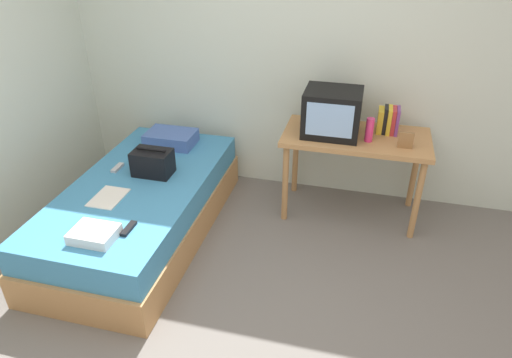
{
  "coord_description": "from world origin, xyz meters",
  "views": [
    {
      "loc": [
        0.67,
        -1.85,
        2.27
      ],
      "look_at": [
        -0.07,
        1.06,
        0.53
      ],
      "focal_mm": 32.19,
      "sensor_mm": 36.0,
      "label": 1
    }
  ],
  "objects_px": {
    "book_row": "(388,120)",
    "water_bottle": "(369,130)",
    "remote_dark": "(129,229)",
    "desk": "(355,146)",
    "magazine": "(108,197)",
    "bed": "(142,209)",
    "tv": "(332,112)",
    "remote_silver": "(117,168)",
    "picture_frame": "(406,140)",
    "handbag": "(153,162)",
    "pillow": "(171,138)",
    "folded_towel": "(94,234)"
  },
  "relations": [
    {
      "from": "bed",
      "to": "folded_towel",
      "type": "distance_m",
      "value": 0.76
    },
    {
      "from": "magazine",
      "to": "remote_dark",
      "type": "bearing_deg",
      "value": -43.7
    },
    {
      "from": "pillow",
      "to": "magazine",
      "type": "height_order",
      "value": "pillow"
    },
    {
      "from": "desk",
      "to": "water_bottle",
      "type": "distance_m",
      "value": 0.23
    },
    {
      "from": "tv",
      "to": "water_bottle",
      "type": "distance_m",
      "value": 0.32
    },
    {
      "from": "bed",
      "to": "pillow",
      "type": "relative_size",
      "value": 4.69
    },
    {
      "from": "desk",
      "to": "magazine",
      "type": "xyz_separation_m",
      "value": [
        -1.69,
        -0.98,
        -0.16
      ]
    },
    {
      "from": "book_row",
      "to": "remote_silver",
      "type": "bearing_deg",
      "value": -161.78
    },
    {
      "from": "water_bottle",
      "to": "pillow",
      "type": "distance_m",
      "value": 1.73
    },
    {
      "from": "water_bottle",
      "to": "remote_dark",
      "type": "relative_size",
      "value": 1.21
    },
    {
      "from": "book_row",
      "to": "remote_silver",
      "type": "xyz_separation_m",
      "value": [
        -2.08,
        -0.68,
        -0.35
      ]
    },
    {
      "from": "remote_silver",
      "to": "folded_towel",
      "type": "relative_size",
      "value": 0.51
    },
    {
      "from": "tv",
      "to": "water_bottle",
      "type": "relative_size",
      "value": 2.33
    },
    {
      "from": "bed",
      "to": "handbag",
      "type": "relative_size",
      "value": 6.67
    },
    {
      "from": "magazine",
      "to": "remote_silver",
      "type": "relative_size",
      "value": 2.01
    },
    {
      "from": "water_bottle",
      "to": "handbag",
      "type": "bearing_deg",
      "value": -163.67
    },
    {
      "from": "picture_frame",
      "to": "pillow",
      "type": "relative_size",
      "value": 0.29
    },
    {
      "from": "remote_dark",
      "to": "folded_towel",
      "type": "distance_m",
      "value": 0.21
    },
    {
      "from": "tv",
      "to": "handbag",
      "type": "relative_size",
      "value": 1.47
    },
    {
      "from": "magazine",
      "to": "folded_towel",
      "type": "xyz_separation_m",
      "value": [
        0.17,
        -0.45,
        0.03
      ]
    },
    {
      "from": "tv",
      "to": "book_row",
      "type": "distance_m",
      "value": 0.47
    },
    {
      "from": "water_bottle",
      "to": "magazine",
      "type": "relative_size",
      "value": 0.65
    },
    {
      "from": "book_row",
      "to": "folded_towel",
      "type": "xyz_separation_m",
      "value": [
        -1.75,
        -1.55,
        -0.33
      ]
    },
    {
      "from": "bed",
      "to": "magazine",
      "type": "xyz_separation_m",
      "value": [
        -0.11,
        -0.26,
        0.25
      ]
    },
    {
      "from": "book_row",
      "to": "water_bottle",
      "type": "bearing_deg",
      "value": -123.42
    },
    {
      "from": "picture_frame",
      "to": "remote_dark",
      "type": "relative_size",
      "value": 0.8
    },
    {
      "from": "picture_frame",
      "to": "pillow",
      "type": "xyz_separation_m",
      "value": [
        -1.97,
        0.12,
        -0.26
      ]
    },
    {
      "from": "desk",
      "to": "remote_silver",
      "type": "xyz_separation_m",
      "value": [
        -1.85,
        -0.56,
        -0.16
      ]
    },
    {
      "from": "tv",
      "to": "folded_towel",
      "type": "relative_size",
      "value": 1.57
    },
    {
      "from": "remote_dark",
      "to": "desk",
      "type": "bearing_deg",
      "value": 43.6
    },
    {
      "from": "pillow",
      "to": "remote_silver",
      "type": "distance_m",
      "value": 0.59
    },
    {
      "from": "book_row",
      "to": "remote_dark",
      "type": "distance_m",
      "value": 2.16
    },
    {
      "from": "handbag",
      "to": "remote_silver",
      "type": "relative_size",
      "value": 2.08
    },
    {
      "from": "remote_silver",
      "to": "folded_towel",
      "type": "distance_m",
      "value": 0.93
    },
    {
      "from": "remote_dark",
      "to": "water_bottle",
      "type": "bearing_deg",
      "value": 39.67
    },
    {
      "from": "picture_frame",
      "to": "handbag",
      "type": "relative_size",
      "value": 0.42
    },
    {
      "from": "folded_towel",
      "to": "tv",
      "type": "bearing_deg",
      "value": 47.01
    },
    {
      "from": "picture_frame",
      "to": "bed",
      "type": "bearing_deg",
      "value": -163.46
    },
    {
      "from": "bed",
      "to": "desk",
      "type": "xyz_separation_m",
      "value": [
        1.58,
        0.72,
        0.41
      ]
    },
    {
      "from": "tv",
      "to": "book_row",
      "type": "bearing_deg",
      "value": 17.66
    },
    {
      "from": "desk",
      "to": "tv",
      "type": "bearing_deg",
      "value": -174.61
    },
    {
      "from": "bed",
      "to": "magazine",
      "type": "distance_m",
      "value": 0.37
    },
    {
      "from": "desk",
      "to": "handbag",
      "type": "xyz_separation_m",
      "value": [
        -1.52,
        -0.56,
        -0.07
      ]
    },
    {
      "from": "bed",
      "to": "folded_towel",
      "type": "xyz_separation_m",
      "value": [
        0.06,
        -0.71,
        0.28
      ]
    },
    {
      "from": "tv",
      "to": "pillow",
      "type": "height_order",
      "value": "tv"
    },
    {
      "from": "bed",
      "to": "desk",
      "type": "relative_size",
      "value": 1.72
    },
    {
      "from": "tv",
      "to": "water_bottle",
      "type": "bearing_deg",
      "value": -13.09
    },
    {
      "from": "desk",
      "to": "remote_dark",
      "type": "distance_m",
      "value": 1.88
    },
    {
      "from": "remote_silver",
      "to": "folded_towel",
      "type": "xyz_separation_m",
      "value": [
        0.32,
        -0.87,
        0.02
      ]
    },
    {
      "from": "bed",
      "to": "water_bottle",
      "type": "distance_m",
      "value": 1.89
    }
  ]
}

